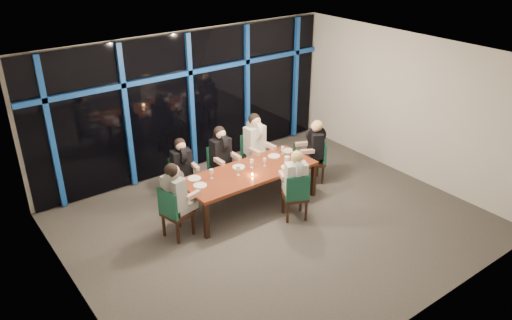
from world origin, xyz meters
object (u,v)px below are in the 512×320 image
(chair_end_right, at_px, (317,158))
(water_pitcher, at_px, (287,161))
(diner_end_left, at_px, (175,189))
(chair_far_mid, at_px, (220,166))
(chair_end_left, at_px, (173,211))
(wine_bottle, at_px, (294,152))
(chair_far_right, at_px, (253,154))
(diner_far_right, at_px, (256,138))
(diner_end_right, at_px, (314,142))
(dining_table, at_px, (250,174))
(diner_far_mid, at_px, (222,150))
(diner_far_left, at_px, (182,162))
(diner_near_mid, at_px, (296,174))
(chair_far_left, at_px, (182,177))
(chair_near_mid, at_px, (296,194))

(chair_end_right, height_order, water_pitcher, water_pitcher)
(diner_end_left, bearing_deg, chair_far_mid, -70.83)
(chair_end_left, xyz_separation_m, diner_end_left, (0.08, 0.02, 0.38))
(wine_bottle, bearing_deg, chair_end_left, -178.96)
(diner_end_left, xyz_separation_m, wine_bottle, (2.64, 0.03, -0.06))
(water_pitcher, bearing_deg, chair_far_right, 93.06)
(chair_far_mid, xyz_separation_m, diner_far_right, (0.82, -0.11, 0.43))
(chair_far_right, bearing_deg, diner_end_right, -45.61)
(dining_table, distance_m, diner_end_right, 1.66)
(chair_far_right, xyz_separation_m, diner_far_mid, (-0.82, -0.06, 0.34))
(dining_table, xyz_separation_m, diner_far_left, (-0.93, 0.90, 0.18))
(chair_far_mid, xyz_separation_m, chair_end_left, (-1.58, -0.99, 0.01))
(dining_table, bearing_deg, diner_near_mid, -63.61)
(chair_far_right, distance_m, diner_far_mid, 0.89)
(diner_far_right, distance_m, diner_near_mid, 1.64)
(wine_bottle, bearing_deg, diner_far_left, 154.27)
(chair_far_left, xyz_separation_m, diner_far_mid, (0.82, -0.17, 0.40))
(chair_far_right, height_order, diner_end_right, diner_end_right)
(diner_end_left, xyz_separation_m, diner_near_mid, (2.01, -0.75, -0.03))
(diner_far_mid, distance_m, water_pitcher, 1.32)
(chair_end_left, bearing_deg, diner_near_mid, -122.93)
(diner_far_mid, height_order, diner_end_right, diner_far_mid)
(chair_far_right, distance_m, chair_near_mid, 1.80)
(chair_far_left, relative_size, chair_end_left, 0.93)
(chair_far_left, bearing_deg, diner_far_right, -0.14)
(chair_far_left, height_order, chair_end_right, chair_end_right)
(diner_far_left, bearing_deg, diner_near_mid, -45.42)
(chair_far_right, relative_size, chair_near_mid, 1.08)
(chair_far_left, xyz_separation_m, diner_end_left, (-0.68, -1.06, 0.42))
(diner_end_left, distance_m, diner_near_mid, 2.15)
(chair_far_mid, relative_size, diner_far_mid, 1.03)
(chair_far_left, distance_m, diner_end_left, 1.32)
(chair_near_mid, relative_size, wine_bottle, 3.12)
(chair_far_mid, distance_m, wine_bottle, 1.52)
(chair_far_mid, xyz_separation_m, chair_near_mid, (0.48, -1.79, -0.01))
(diner_far_right, relative_size, diner_end_right, 1.08)
(diner_far_right, height_order, water_pitcher, diner_far_right)
(chair_far_left, relative_size, chair_far_mid, 0.95)
(chair_near_mid, bearing_deg, diner_end_left, 2.40)
(diner_far_mid, height_order, diner_far_right, diner_far_right)
(diner_far_mid, xyz_separation_m, diner_end_right, (1.74, -0.79, -0.02))
(diner_far_left, bearing_deg, diner_end_right, -12.15)
(diner_end_left, xyz_separation_m, water_pitcher, (2.31, -0.16, -0.08))
(chair_near_mid, xyz_separation_m, diner_end_right, (1.26, 0.92, 0.37))
(diner_far_mid, height_order, water_pitcher, diner_far_mid)
(chair_far_mid, bearing_deg, dining_table, -84.92)
(diner_far_mid, xyz_separation_m, diner_near_mid, (0.51, -1.64, -0.01))
(chair_end_right, distance_m, diner_end_right, 0.38)
(diner_end_right, distance_m, water_pitcher, 0.97)
(diner_end_left, relative_size, diner_near_mid, 1.03)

